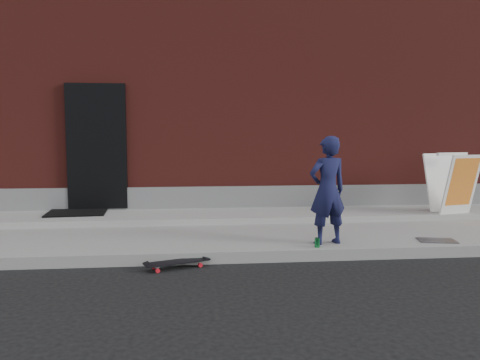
{
  "coord_description": "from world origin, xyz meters",
  "views": [
    {
      "loc": [
        -0.88,
        -5.7,
        1.61
      ],
      "look_at": [
        -0.22,
        0.8,
        0.98
      ],
      "focal_mm": 35.0,
      "sensor_mm": 36.0,
      "label": 1
    }
  ],
  "objects": [
    {
      "name": "ground",
      "position": [
        0.0,
        0.0,
        0.0
      ],
      "size": [
        80.0,
        80.0,
        0.0
      ],
      "primitive_type": "plane",
      "color": "black",
      "rests_on": "ground"
    },
    {
      "name": "sidewalk",
      "position": [
        0.0,
        1.5,
        0.07
      ],
      "size": [
        20.0,
        3.0,
        0.15
      ],
      "primitive_type": "cube",
      "color": "gray",
      "rests_on": "ground"
    },
    {
      "name": "apron",
      "position": [
        0.0,
        2.4,
        0.2
      ],
      "size": [
        20.0,
        1.2,
        0.1
      ],
      "primitive_type": "cube",
      "color": "gray",
      "rests_on": "sidewalk"
    },
    {
      "name": "building",
      "position": [
        -0.0,
        6.99,
        2.5
      ],
      "size": [
        20.0,
        8.1,
        5.0
      ],
      "color": "maroon",
      "rests_on": "ground"
    },
    {
      "name": "child",
      "position": [
        0.91,
        0.34,
        0.87
      ],
      "size": [
        0.59,
        0.45,
        1.45
      ],
      "primitive_type": "imported",
      "rotation": [
        0.0,
        0.0,
        3.37
      ],
      "color": "#16183F",
      "rests_on": "sidewalk"
    },
    {
      "name": "skateboard",
      "position": [
        -1.08,
        -0.12,
        0.07
      ],
      "size": [
        0.79,
        0.46,
        0.09
      ],
      "color": "red",
      "rests_on": "ground"
    },
    {
      "name": "pizza_sign",
      "position": [
        3.61,
        1.98,
        0.78
      ],
      "size": [
        0.79,
        0.87,
        1.05
      ],
      "color": "white",
      "rests_on": "apron"
    },
    {
      "name": "soda_can",
      "position": [
        0.72,
        0.15,
        0.21
      ],
      "size": [
        0.07,
        0.07,
        0.12
      ],
      "primitive_type": "cylinder",
      "rotation": [
        0.0,
        0.0,
        -0.13
      ],
      "color": "#197E3A",
      "rests_on": "sidewalk"
    },
    {
      "name": "doormat",
      "position": [
        -2.9,
        2.59,
        0.26
      ],
      "size": [
        1.04,
        0.87,
        0.03
      ],
      "primitive_type": "cube",
      "rotation": [
        0.0,
        0.0,
        0.08
      ],
      "color": "black",
      "rests_on": "apron"
    },
    {
      "name": "utility_plate",
      "position": [
        2.46,
        0.33,
        0.16
      ],
      "size": [
        0.54,
        0.4,
        0.01
      ],
      "primitive_type": "cube",
      "rotation": [
        0.0,
        0.0,
        -0.2
      ],
      "color": "#505054",
      "rests_on": "sidewalk"
    }
  ]
}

